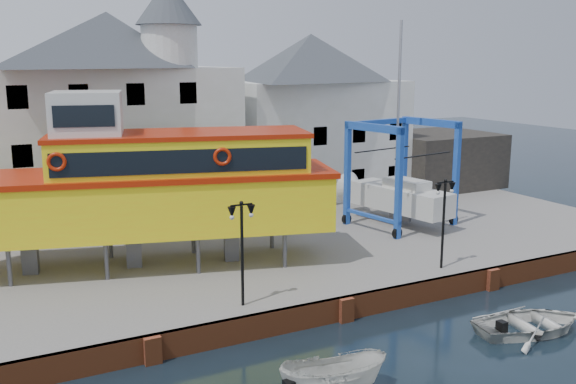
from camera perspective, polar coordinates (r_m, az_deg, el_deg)
name	(u,v)px	position (r m, az deg, el deg)	size (l,w,h in m)	color
ground	(345,321)	(26.80, 5.09, -11.35)	(140.00, 140.00, 0.00)	#17252D
hardstanding	(239,242)	(35.85, -4.38, -4.48)	(44.00, 22.00, 1.00)	slate
quay_wall	(344,309)	(26.69, 4.98, -10.29)	(44.00, 0.47, 1.00)	brown
building_white_main	(114,112)	(40.16, -15.19, 6.84)	(14.00, 8.30, 14.00)	silver
building_white_right	(310,115)	(45.75, 2.01, 6.85)	(12.00, 8.00, 11.20)	silver
shed_dark	(437,159)	(50.27, 13.11, 2.86)	(8.00, 7.00, 4.00)	black
lamp_post_left	(242,227)	(24.67, -4.13, -3.13)	(1.12, 0.32, 4.20)	black
lamp_post_right	(444,201)	(29.93, 13.74, -0.79)	(1.12, 0.32, 4.20)	black
tour_boat	(132,186)	(30.01, -13.72, 0.51)	(19.11, 9.12, 8.10)	#59595E
travel_lift	(392,190)	(38.19, 9.23, 0.20)	(6.10, 7.91, 11.61)	#1642AF
motorboat_b	(531,332)	(27.45, 20.78, -11.53)	(3.34, 4.68, 0.97)	silver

